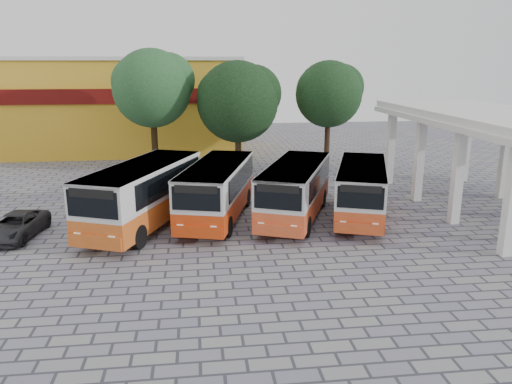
{
  "coord_description": "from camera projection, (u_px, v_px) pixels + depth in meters",
  "views": [
    {
      "loc": [
        -4.95,
        -20.76,
        7.89
      ],
      "look_at": [
        -1.97,
        3.49,
        1.5
      ],
      "focal_mm": 35.0,
      "sensor_mm": 36.0,
      "label": 1
    }
  ],
  "objects": [
    {
      "name": "parked_car",
      "position": [
        16.0,
        226.0,
        22.97
      ],
      "size": [
        2.4,
        4.26,
        1.12
      ],
      "primitive_type": "imported",
      "rotation": [
        0.0,
        0.0,
        -0.14
      ],
      "color": "#252529",
      "rests_on": "ground"
    },
    {
      "name": "bus_centre_right",
      "position": [
        295.0,
        188.0,
        25.47
      ],
      "size": [
        5.27,
        8.53,
        2.87
      ],
      "rotation": [
        0.0,
        0.0,
        -0.39
      ],
      "color": "#D64E22",
      "rests_on": "ground"
    },
    {
      "name": "tree_middle",
      "position": [
        239.0,
        99.0,
        35.68
      ],
      "size": [
        6.12,
        5.83,
        8.03
      ],
      "color": "#412F1A",
      "rests_on": "ground"
    },
    {
      "name": "bus_far_left",
      "position": [
        143.0,
        191.0,
        24.19
      ],
      "size": [
        5.66,
        9.2,
        3.1
      ],
      "rotation": [
        0.0,
        0.0,
        -0.39
      ],
      "color": "#CB5619",
      "rests_on": "ground"
    },
    {
      "name": "bus_centre_left",
      "position": [
        217.0,
        188.0,
        25.39
      ],
      "size": [
        4.51,
        8.5,
        2.89
      ],
      "rotation": [
        0.0,
        0.0,
        -0.27
      ],
      "color": "red",
      "rests_on": "ground"
    },
    {
      "name": "bus_far_right",
      "position": [
        362.0,
        188.0,
        25.73
      ],
      "size": [
        4.74,
        8.15,
        2.75
      ],
      "rotation": [
        0.0,
        0.0,
        -0.34
      ],
      "color": "#CB451B",
      "rests_on": "ground"
    },
    {
      "name": "ground",
      "position": [
        309.0,
        242.0,
        22.51
      ],
      "size": [
        90.0,
        90.0,
        0.0
      ],
      "primitive_type": "plane",
      "color": "slate",
      "rests_on": "ground"
    },
    {
      "name": "tree_right",
      "position": [
        330.0,
        92.0,
        37.09
      ],
      "size": [
        5.19,
        4.95,
        8.03
      ],
      "color": "#372317",
      "rests_on": "ground"
    },
    {
      "name": "tree_left",
      "position": [
        153.0,
        86.0,
        35.48
      ],
      "size": [
        5.87,
        5.59,
        8.86
      ],
      "color": "black",
      "rests_on": "ground"
    },
    {
      "name": "terminal_shelter",
      "position": [
        489.0,
        120.0,
        26.35
      ],
      "size": [
        6.8,
        15.8,
        5.4
      ],
      "color": "silver",
      "rests_on": "ground"
    },
    {
      "name": "shophouse_block",
      "position": [
        127.0,
        104.0,
        45.12
      ],
      "size": [
        20.4,
        10.4,
        8.3
      ],
      "color": "gold",
      "rests_on": "ground"
    }
  ]
}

